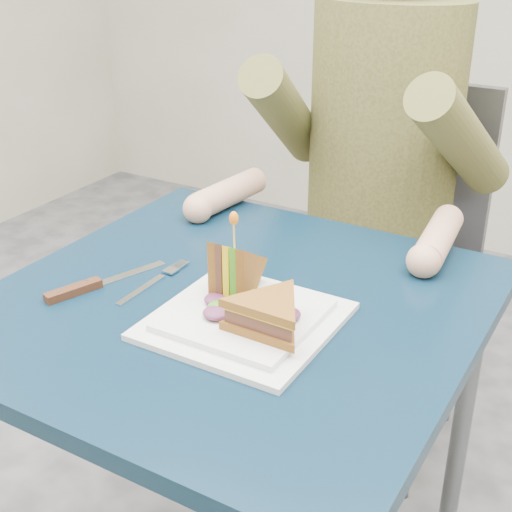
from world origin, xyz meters
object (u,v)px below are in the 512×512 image
Objects in this scene: plate at (245,319)px; fork at (152,283)px; chair at (388,243)px; knife at (85,287)px; sandwich_flat at (269,315)px; diner at (383,105)px; table at (234,342)px; sandwich_upright at (235,273)px.

plate is 1.45× the size of fork.
chair is 0.87m from knife.
sandwich_flat is 0.81× the size of fork.
chair is 6.42× the size of sandwich_flat.
diner is 0.68m from fork.
table is 3.48× the size of knife.
plate is at bearing 8.69° from knife.
knife is (-0.23, -0.09, -0.05)m from sandwich_upright.
chair is 1.25× the size of diner.
fork reaches higher than table.
fork is (-0.20, 0.03, -0.01)m from plate.
knife is at bearing -138.31° from fork.
sandwich_flat is (0.05, -0.02, 0.04)m from plate.
knife is at bearing -176.96° from sandwich_flat.
sandwich_upright is (-0.05, 0.04, 0.05)m from plate.
sandwich_flat reaches higher than plate.
sandwich_upright is (-0.10, 0.07, 0.01)m from sandwich_flat.
sandwich_upright is (0.01, -0.73, 0.24)m from chair.
knife reaches higher than table.
diner is 2.87× the size of plate.
diner is 5.14× the size of sandwich_flat.
sandwich_flat is at bearing -81.01° from diner.
sandwich_flat is 0.26m from fork.
chair is 0.84m from sandwich_flat.
knife is (-0.08, -0.07, 0.00)m from fork.
sandwich_upright is 0.26m from knife.
plate is (0.05, -0.78, 0.20)m from chair.
table is at bearing 134.85° from plate.
plate is at bearing -86.01° from chair.
chair reaches higher than sandwich_upright.
plate is (0.05, -0.67, -0.18)m from diner.
table is 0.18m from sandwich_flat.
table is 0.73m from chair.
diner is at bearing -90.00° from chair.
fork is at bearing 171.49° from plate.
diner reaches higher than sandwich_upright.
diner reaches higher than fork.
sandwich_upright reaches higher than plate.
plate is (0.05, -0.05, 0.09)m from table.
table is 0.81× the size of chair.
plate is 1.82× the size of sandwich_upright.
plate is at bearing -85.34° from diner.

